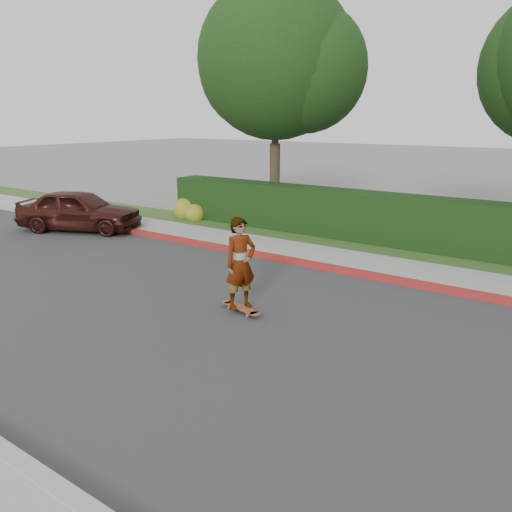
% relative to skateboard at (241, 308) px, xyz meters
% --- Properties ---
extents(ground, '(120.00, 120.00, 0.00)m').
position_rel_skateboard_xyz_m(ground, '(3.25, -0.77, -0.09)').
color(ground, slate).
rests_on(ground, ground).
extents(road, '(60.00, 8.00, 0.01)m').
position_rel_skateboard_xyz_m(road, '(3.25, -0.77, -0.08)').
color(road, '#2D2D30').
rests_on(road, ground).
extents(curb_far, '(60.00, 0.20, 0.15)m').
position_rel_skateboard_xyz_m(curb_far, '(3.25, 3.33, -0.01)').
color(curb_far, '#9E9E99').
rests_on(curb_far, ground).
extents(curb_red_section, '(12.00, 0.21, 0.15)m').
position_rel_skateboard_xyz_m(curb_red_section, '(-1.75, 3.33, -0.01)').
color(curb_red_section, maroon).
rests_on(curb_red_section, ground).
extents(sidewalk_far, '(60.00, 1.60, 0.12)m').
position_rel_skateboard_xyz_m(sidewalk_far, '(3.25, 4.23, -0.03)').
color(sidewalk_far, gray).
rests_on(sidewalk_far, ground).
extents(planting_strip, '(60.00, 1.60, 0.10)m').
position_rel_skateboard_xyz_m(planting_strip, '(3.25, 5.83, -0.04)').
color(planting_strip, '#2D4C1E').
rests_on(planting_strip, ground).
extents(hedge, '(15.00, 1.00, 1.50)m').
position_rel_skateboard_xyz_m(hedge, '(0.25, 6.43, 0.66)').
color(hedge, black).
rests_on(hedge, ground).
extents(flowering_shrub, '(1.40, 1.00, 0.90)m').
position_rel_skateboard_xyz_m(flowering_shrub, '(-6.76, 5.97, 0.25)').
color(flowering_shrub, '#2D4C19').
rests_on(flowering_shrub, ground).
extents(tree_left, '(5.99, 5.21, 8.00)m').
position_rel_skateboard_xyz_m(tree_left, '(-4.27, 7.92, 5.18)').
color(tree_left, '#33261C').
rests_on(tree_left, ground).
extents(skateboard, '(1.03, 0.42, 0.09)m').
position_rel_skateboard_xyz_m(skateboard, '(0.00, 0.00, 0.00)').
color(skateboard, '#B95C33').
rests_on(skateboard, ground).
extents(skateboarder, '(0.62, 0.74, 1.74)m').
position_rel_skateboard_xyz_m(skateboarder, '(-0.00, 0.00, 0.88)').
color(skateboarder, white).
rests_on(skateboarder, skateboard).
extents(car_maroon, '(4.24, 3.06, 1.34)m').
position_rel_skateboard_xyz_m(car_maroon, '(-8.53, 2.70, 0.58)').
color(car_maroon, '#3C1813').
rests_on(car_maroon, ground).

